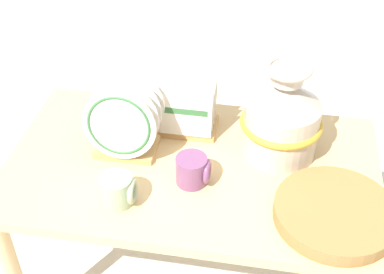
{
  "coord_description": "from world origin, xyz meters",
  "views": [
    {
      "loc": [
        0.22,
        -1.25,
        1.74
      ],
      "look_at": [
        0.0,
        0.0,
        0.72
      ],
      "focal_mm": 50.0,
      "sensor_mm": 36.0,
      "label": 1
    }
  ],
  "objects_px": {
    "ceramic_vase": "(282,116)",
    "dish_rack_square_plates": "(188,111)",
    "wicker_charger_stack": "(335,213)",
    "dish_rack_round_plates": "(124,124)",
    "mug_sage_glaze": "(118,190)",
    "mug_plum_glaze": "(193,170)"
  },
  "relations": [
    {
      "from": "dish_rack_square_plates",
      "to": "ceramic_vase",
      "type": "bearing_deg",
      "value": -12.27
    },
    {
      "from": "wicker_charger_stack",
      "to": "dish_rack_round_plates",
      "type": "bearing_deg",
      "value": 164.32
    },
    {
      "from": "mug_plum_glaze",
      "to": "dish_rack_square_plates",
      "type": "bearing_deg",
      "value": 103.15
    },
    {
      "from": "ceramic_vase",
      "to": "dish_rack_round_plates",
      "type": "bearing_deg",
      "value": -169.77
    },
    {
      "from": "dish_rack_square_plates",
      "to": "mug_sage_glaze",
      "type": "xyz_separation_m",
      "value": [
        -0.14,
        -0.38,
        -0.03
      ]
    },
    {
      "from": "dish_rack_round_plates",
      "to": "mug_plum_glaze",
      "type": "bearing_deg",
      "value": -23.43
    },
    {
      "from": "dish_rack_round_plates",
      "to": "wicker_charger_stack",
      "type": "relative_size",
      "value": 0.74
    },
    {
      "from": "ceramic_vase",
      "to": "mug_sage_glaze",
      "type": "relative_size",
      "value": 3.12
    },
    {
      "from": "wicker_charger_stack",
      "to": "mug_plum_glaze",
      "type": "height_order",
      "value": "mug_plum_glaze"
    },
    {
      "from": "ceramic_vase",
      "to": "dish_rack_round_plates",
      "type": "xyz_separation_m",
      "value": [
        -0.49,
        -0.09,
        -0.03
      ]
    },
    {
      "from": "ceramic_vase",
      "to": "dish_rack_square_plates",
      "type": "xyz_separation_m",
      "value": [
        -0.31,
        0.07,
        -0.07
      ]
    },
    {
      "from": "dish_rack_square_plates",
      "to": "mug_sage_glaze",
      "type": "distance_m",
      "value": 0.4
    },
    {
      "from": "mug_sage_glaze",
      "to": "ceramic_vase",
      "type": "bearing_deg",
      "value": 34.85
    },
    {
      "from": "ceramic_vase",
      "to": "wicker_charger_stack",
      "type": "xyz_separation_m",
      "value": [
        0.17,
        -0.27,
        -0.12
      ]
    },
    {
      "from": "wicker_charger_stack",
      "to": "mug_sage_glaze",
      "type": "height_order",
      "value": "mug_sage_glaze"
    },
    {
      "from": "wicker_charger_stack",
      "to": "mug_plum_glaze",
      "type": "xyz_separation_m",
      "value": [
        -0.42,
        0.08,
        0.02
      ]
    },
    {
      "from": "mug_sage_glaze",
      "to": "dish_rack_round_plates",
      "type": "bearing_deg",
      "value": 99.95
    },
    {
      "from": "ceramic_vase",
      "to": "mug_plum_glaze",
      "type": "xyz_separation_m",
      "value": [
        -0.25,
        -0.19,
        -0.1
      ]
    },
    {
      "from": "dish_rack_round_plates",
      "to": "mug_plum_glaze",
      "type": "relative_size",
      "value": 2.46
    },
    {
      "from": "dish_rack_round_plates",
      "to": "dish_rack_square_plates",
      "type": "relative_size",
      "value": 1.29
    },
    {
      "from": "dish_rack_round_plates",
      "to": "wicker_charger_stack",
      "type": "xyz_separation_m",
      "value": [
        0.66,
        -0.19,
        -0.09
      ]
    },
    {
      "from": "mug_sage_glaze",
      "to": "mug_plum_glaze",
      "type": "distance_m",
      "value": 0.23
    }
  ]
}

